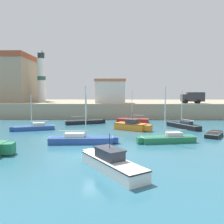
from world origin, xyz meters
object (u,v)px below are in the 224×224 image
sailboat_black_4 (183,125)px  sailboat_black_5 (85,121)px  sailboat_blue_6 (34,127)px  church (11,78)px  sailboat_blue_1 (82,139)px  sailboat_red_0 (133,120)px  harbor_shed_mid_row (110,91)px  sailboat_green_7 (168,138)px  motorboat_orange_9 (132,126)px  lighthouse (42,77)px  dinghy_black_8 (214,134)px  motorboat_white_3 (110,162)px  truck_on_quay (193,97)px

sailboat_black_4 → sailboat_black_5: (-14.17, 4.28, -0.06)m
sailboat_blue_6 → church: 31.47m
sailboat_black_4 → sailboat_blue_6: 19.94m
sailboat_blue_6 → church: size_ratio=0.33×
sailboat_blue_1 → sailboat_blue_6: size_ratio=1.21×
sailboat_red_0 → harbor_shed_mid_row: bearing=113.8°
sailboat_black_5 → sailboat_green_7: bearing=-53.4°
motorboat_orange_9 → lighthouse: (-19.31, 22.07, 8.15)m
sailboat_blue_1 → church: church is taller
sailboat_blue_1 → sailboat_black_4: sailboat_blue_1 is taller
sailboat_black_4 → dinghy_black_8: (1.63, -5.92, -0.17)m
sailboat_black_5 → motorboat_orange_9: 9.13m
sailboat_black_5 → lighthouse: (-12.26, 16.27, 8.32)m
motorboat_orange_9 → harbor_shed_mid_row: (-3.31, 17.60, 4.81)m
dinghy_black_8 → church: size_ratio=0.23×
lighthouse → harbor_shed_mid_row: bearing=-15.6°
sailboat_green_7 → harbor_shed_mid_row: size_ratio=0.92×
sailboat_red_0 → sailboat_green_7: bearing=-82.5°
sailboat_blue_6 → church: bearing=120.5°
sailboat_blue_6 → motorboat_white_3: bearing=-55.4°
sailboat_red_0 → sailboat_green_7: sailboat_green_7 is taller
sailboat_blue_1 → motorboat_orange_9: bearing=56.9°
sailboat_red_0 → sailboat_black_5: 8.24m
sailboat_blue_1 → sailboat_green_7: 8.23m
sailboat_black_4 → church: bearing=145.6°
motorboat_orange_9 → sailboat_black_4: bearing=12.0°
sailboat_blue_6 → harbor_shed_mid_row: harbor_shed_mid_row is taller
sailboat_black_5 → dinghy_black_8: size_ratio=1.68×
motorboat_white_3 → sailboat_blue_6: sailboat_blue_6 is taller
sailboat_red_0 → motorboat_orange_9: bearing=-95.6°
church → harbor_shed_mid_row: size_ratio=2.62×
sailboat_blue_1 → harbor_shed_mid_row: (2.01, 25.78, 4.94)m
sailboat_red_0 → church: 34.79m
church → lighthouse: size_ratio=1.37×
sailboat_red_0 → sailboat_green_7: size_ratio=0.95×
sailboat_green_7 → motorboat_orange_9: (-2.89, 7.58, 0.14)m
sailboat_blue_1 → dinghy_black_8: (14.07, 3.78, -0.15)m
dinghy_black_8 → lighthouse: size_ratio=0.31×
harbor_shed_mid_row → truck_on_quay: size_ratio=1.39×
sailboat_green_7 → truck_on_quay: size_ratio=1.28×
motorboat_white_3 → harbor_shed_mid_row: (-0.89, 33.03, 4.87)m
motorboat_orange_9 → truck_on_quay: size_ratio=1.09×
sailboat_green_7 → church: (-31.00, 33.21, 8.44)m
lighthouse → sailboat_black_5: bearing=-53.0°
motorboat_orange_9 → motorboat_white_3: bearing=-98.9°
sailboat_red_0 → church: church is taller
motorboat_white_3 → sailboat_black_5: bearing=102.3°
motorboat_orange_9 → truck_on_quay: (13.08, 15.28, 3.56)m
motorboat_white_3 → motorboat_orange_9: size_ratio=1.16×
sailboat_black_4 → dinghy_black_8: 6.14m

